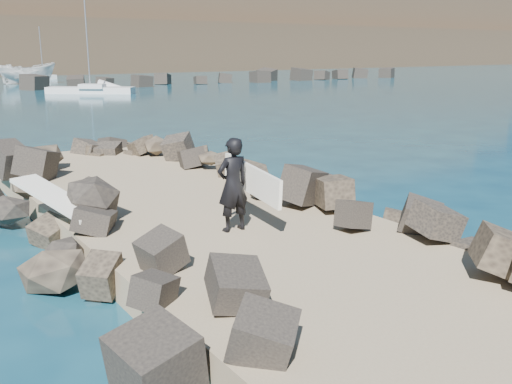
# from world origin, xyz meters

# --- Properties ---
(ground) EXTENTS (800.00, 800.00, 0.00)m
(ground) POSITION_xyz_m (0.00, 0.00, 0.00)
(ground) COLOR #0F384C
(ground) RESTS_ON ground
(jetty) EXTENTS (6.00, 26.00, 0.60)m
(jetty) POSITION_xyz_m (0.00, -2.00, 0.30)
(jetty) COLOR #8C7759
(jetty) RESTS_ON ground
(riprap_left) EXTENTS (2.60, 22.00, 1.00)m
(riprap_left) POSITION_xyz_m (-2.90, -1.50, 0.50)
(riprap_left) COLOR black
(riprap_left) RESTS_ON ground
(riprap_right) EXTENTS (2.60, 22.00, 1.00)m
(riprap_right) POSITION_xyz_m (2.90, -1.50, 0.50)
(riprap_right) COLOR black
(riprap_right) RESTS_ON ground
(breakwater_secondary) EXTENTS (52.00, 4.00, 1.20)m
(breakwater_secondary) POSITION_xyz_m (35.00, 55.00, 0.60)
(breakwater_secondary) COLOR black
(breakwater_secondary) RESTS_ON ground
(surfboard_resting) EXTENTS (1.40, 2.58, 0.08)m
(surfboard_resting) POSITION_xyz_m (-3.03, 2.10, 1.04)
(surfboard_resting) COLOR white
(surfboard_resting) RESTS_ON riprap_left
(boat_imported) EXTENTS (7.24, 4.05, 2.64)m
(boat_imported) POSITION_xyz_m (11.31, 67.28, 1.32)
(boat_imported) COLOR silver
(boat_imported) RESTS_ON ground
(surfer_with_board) EXTENTS (0.96, 2.38, 1.92)m
(surfer_with_board) POSITION_xyz_m (-0.13, -0.45, 1.57)
(surfer_with_board) COLOR black
(surfer_with_board) RESTS_ON jetty
(sailboat_c) EXTENTS (7.89, 6.69, 10.12)m
(sailboat_c) POSITION_xyz_m (12.39, 46.34, 0.35)
(sailboat_c) COLOR silver
(sailboat_c) RESTS_ON ground
(sailboat_d) EXTENTS (2.39, 6.45, 7.69)m
(sailboat_d) POSITION_xyz_m (16.31, 79.62, 0.35)
(sailboat_d) COLOR silver
(sailboat_d) RESTS_ON ground
(sailboat_f) EXTENTS (2.09, 5.69, 6.87)m
(sailboat_f) POSITION_xyz_m (37.66, 97.05, 0.35)
(sailboat_f) COLOR silver
(sailboat_f) RESTS_ON ground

